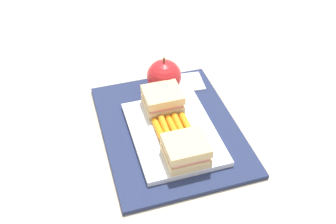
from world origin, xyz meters
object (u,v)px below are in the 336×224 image
object	(u,v)px
food_tray	(173,133)
carrot_sticks_bundle	(173,128)
sandwich_half_right	(163,99)
paper_napkin	(188,82)
apple	(164,77)
sandwich_half_left	(186,150)

from	to	relation	value
food_tray	carrot_sticks_bundle	bearing A→B (deg)	68.64
sandwich_half_right	paper_napkin	xyz separation A→B (m)	(0.08, -0.09, -0.03)
food_tray	carrot_sticks_bundle	size ratio (longest dim) A/B	2.90
apple	paper_napkin	distance (m)	0.08
food_tray	sandwich_half_right	distance (m)	0.08
sandwich_half_right	food_tray	bearing A→B (deg)	180.00
sandwich_half_left	apple	bearing A→B (deg)	-6.15
apple	paper_napkin	xyz separation A→B (m)	(0.01, -0.06, -0.04)
food_tray	sandwich_half_left	distance (m)	0.08
food_tray	carrot_sticks_bundle	distance (m)	0.01
food_tray	sandwich_half_right	bearing A→B (deg)	0.00
sandwich_half_left	sandwich_half_right	world-z (taller)	same
carrot_sticks_bundle	apple	xyz separation A→B (m)	(0.15, -0.02, 0.02)
carrot_sticks_bundle	paper_napkin	bearing A→B (deg)	-28.96
carrot_sticks_bundle	paper_napkin	distance (m)	0.18
carrot_sticks_bundle	paper_napkin	size ratio (longest dim) A/B	1.13
sandwich_half_left	food_tray	bearing A→B (deg)	0.00
sandwich_half_right	apple	xyz separation A→B (m)	(0.07, -0.02, 0.01)
sandwich_half_right	carrot_sticks_bundle	bearing A→B (deg)	179.74
apple	paper_napkin	bearing A→B (deg)	-79.75
sandwich_half_left	carrot_sticks_bundle	world-z (taller)	sandwich_half_left
sandwich_half_right	paper_napkin	bearing A→B (deg)	-47.06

